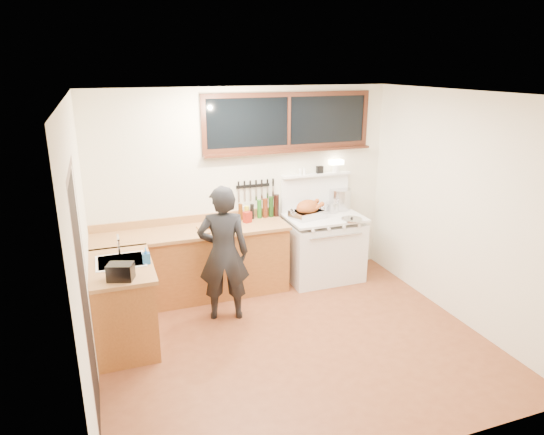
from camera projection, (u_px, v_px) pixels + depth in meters
name	position (u px, v px, depth m)	size (l,w,h in m)	color
ground_plane	(294.00, 343.00, 5.23)	(4.00, 3.50, 0.02)	brown
room_shell	(297.00, 194.00, 4.73)	(4.10, 3.60, 2.65)	silver
counter_back	(193.00, 263.00, 6.13)	(2.44, 0.64, 1.00)	brown
counter_left	(123.00, 304.00, 5.10)	(0.64, 1.09, 0.90)	brown
sink_unit	(121.00, 266.00, 5.06)	(0.50, 0.45, 0.37)	white
vintage_stove	(323.00, 246.00, 6.67)	(1.02, 0.74, 1.60)	white
back_window	(289.00, 128.00, 6.34)	(2.32, 0.13, 0.77)	black
left_doorway	(86.00, 304.00, 3.76)	(0.02, 1.04, 2.17)	black
knife_strip	(254.00, 187.00, 6.42)	(0.52, 0.03, 0.28)	black
man	(223.00, 254.00, 5.52)	(0.66, 0.51, 1.60)	black
soap_bottle	(146.00, 256.00, 4.97)	(0.08, 0.08, 0.17)	#2160A7
toaster	(121.00, 272.00, 4.59)	(0.27, 0.23, 0.16)	black
cutting_board	(216.00, 225.00, 6.02)	(0.44, 0.34, 0.14)	#A47141
roast_turkey	(308.00, 210.00, 6.45)	(0.48, 0.41, 0.24)	silver
stockpot	(340.00, 199.00, 6.83)	(0.33, 0.33, 0.29)	silver
saucepan	(332.00, 208.00, 6.69)	(0.24, 0.32, 0.14)	silver
pot_lid	(352.00, 219.00, 6.37)	(0.35, 0.35, 0.04)	silver
coffee_tin	(247.00, 217.00, 6.26)	(0.12, 0.10, 0.14)	maroon
pitcher	(246.00, 212.00, 6.43)	(0.10, 0.10, 0.16)	white
bottle_cluster	(263.00, 208.00, 6.44)	(0.57, 0.07, 0.30)	black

